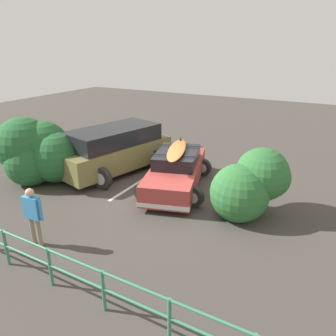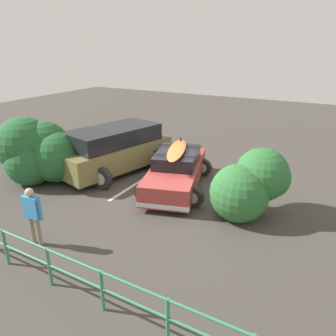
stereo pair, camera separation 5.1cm
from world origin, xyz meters
The scene contains 8 objects.
ground_plane centered at (0.00, 0.00, -0.01)m, with size 44.00×44.00×0.02m, color #423D38.
parking_stripe centered at (1.54, -0.43, 0.00)m, with size 4.09×0.12×0.00m, color silver.
sedan_car centered at (0.10, -0.46, 0.65)m, with size 3.02×4.65×1.60m.
suv_car centered at (2.98, -0.69, 0.94)m, with size 3.39×5.00×1.82m.
person_bystander centered at (1.59, 4.48, 0.95)m, with size 0.62×0.22×1.59m.
railing_fence centered at (-1.36, 5.43, 0.62)m, with size 8.74×0.22×0.93m.
bush_near_left centered at (-2.84, 0.20, 1.06)m, with size 2.17×2.45×2.15m.
bush_near_right centered at (4.85, 1.39, 1.11)m, with size 3.05×2.46×2.49m.
Camera 2 is at (-4.87, 9.21, 4.89)m, focal length 35.00 mm.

